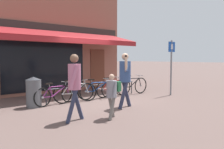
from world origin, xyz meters
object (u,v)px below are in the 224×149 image
object	(u,v)px
pedestrian_second_adult	(75,80)
parking_sign	(171,62)
bicycle_silver	(75,92)
pedestrian_child	(112,91)
litter_bin	(34,92)
bicycle_red	(112,88)
bicycle_purple	(56,95)
bicycle_black	(132,86)
pedestrian_adult	(125,74)
bicycle_blue	(97,90)

from	to	relation	value
pedestrian_second_adult	parking_sign	xyz separation A→B (m)	(5.28, 0.82, 0.40)
bicycle_silver	pedestrian_second_adult	xyz separation A→B (m)	(-1.25, -2.13, 0.70)
pedestrian_child	litter_bin	bearing A→B (deg)	-78.56
pedestrian_second_adult	bicycle_red	bearing A→B (deg)	-137.43
bicycle_red	parking_sign	world-z (taller)	parking_sign
bicycle_purple	pedestrian_second_adult	world-z (taller)	pedestrian_second_adult
bicycle_black	pedestrian_adult	distance (m)	2.77
bicycle_silver	bicycle_black	world-z (taller)	bicycle_black
pedestrian_second_adult	litter_bin	world-z (taller)	pedestrian_second_adult
bicycle_silver	litter_bin	world-z (taller)	litter_bin
bicycle_red	pedestrian_second_adult	world-z (taller)	pedestrian_second_adult
bicycle_red	bicycle_black	bearing A→B (deg)	-11.68
bicycle_silver	parking_sign	bearing A→B (deg)	-7.35
bicycle_silver	pedestrian_adult	distance (m)	2.12
pedestrian_second_adult	bicycle_silver	bearing A→B (deg)	-113.59
pedestrian_adult	parking_sign	distance (m)	3.27
pedestrian_second_adult	litter_bin	xyz separation A→B (m)	(-0.24, 2.31, -0.56)
bicycle_black	pedestrian_second_adult	world-z (taller)	pedestrian_second_adult
bicycle_black	parking_sign	distance (m)	2.00
bicycle_purple	pedestrian_child	xyz separation A→B (m)	(0.41, -2.61, 0.40)
pedestrian_second_adult	pedestrian_adult	bearing A→B (deg)	-164.35
bicycle_silver	bicycle_black	distance (m)	2.87
bicycle_silver	bicycle_blue	size ratio (longest dim) A/B	1.00
bicycle_black	bicycle_red	bearing A→B (deg)	174.28
pedestrian_adult	litter_bin	distance (m)	3.10
bicycle_blue	bicycle_red	world-z (taller)	bicycle_red
bicycle_red	pedestrian_second_adult	bearing A→B (deg)	-146.74
pedestrian_child	litter_bin	xyz separation A→B (m)	(-1.15, 2.73, -0.24)
bicycle_silver	litter_bin	distance (m)	1.50
pedestrian_adult	bicycle_purple	bearing A→B (deg)	-38.32
pedestrian_child	parking_sign	bearing A→B (deg)	-175.67
bicycle_silver	pedestrian_second_adult	size ratio (longest dim) A/B	0.96
bicycle_black	parking_sign	xyz separation A→B (m)	(1.16, -1.22, 1.08)
bicycle_black	pedestrian_child	size ratio (longest dim) A/B	1.43
litter_bin	bicycle_silver	bearing A→B (deg)	-6.93
pedestrian_adult	litter_bin	xyz separation A→B (m)	(-2.30, 1.99, -0.60)
pedestrian_second_adult	parking_sign	distance (m)	5.36
bicycle_silver	pedestrian_second_adult	distance (m)	2.57
bicycle_blue	pedestrian_adult	size ratio (longest dim) A/B	0.92
bicycle_blue	bicycle_red	bearing A→B (deg)	16.38
pedestrian_adult	pedestrian_child	world-z (taller)	pedestrian_adult
bicycle_black	pedestrian_child	world-z (taller)	pedestrian_child
bicycle_purple	bicycle_blue	world-z (taller)	bicycle_blue
bicycle_black	pedestrian_second_adult	size ratio (longest dim) A/B	1.00
bicycle_red	pedestrian_second_adult	size ratio (longest dim) A/B	0.97
pedestrian_child	pedestrian_second_adult	bearing A→B (deg)	-35.78
bicycle_purple	bicycle_black	world-z (taller)	bicycle_black
bicycle_red	parking_sign	xyz separation A→B (m)	(2.22, -1.39, 1.10)
bicycle_red	pedestrian_second_adult	distance (m)	3.84
pedestrian_child	bicycle_red	bearing A→B (deg)	-140.68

